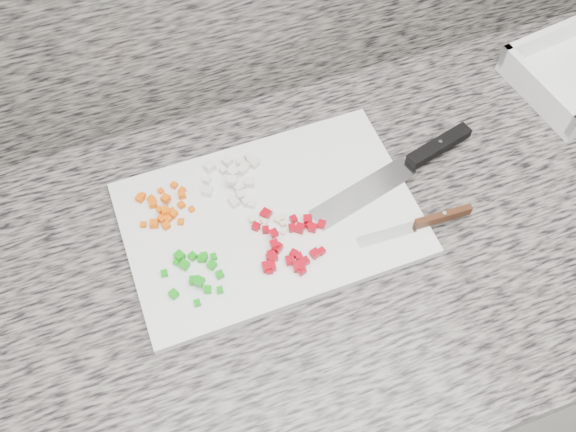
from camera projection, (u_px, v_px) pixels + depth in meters
name	position (u px, v px, depth m)	size (l,w,h in m)	color
cabinet	(331.00, 347.00, 1.33)	(3.92, 0.62, 0.86)	beige
countertop	(349.00, 239.00, 0.94)	(3.96, 0.64, 0.04)	slate
cutting_board	(270.00, 219.00, 0.93)	(0.42, 0.28, 0.01)	white
carrot_pile	(164.00, 208.00, 0.92)	(0.08, 0.08, 0.02)	#E95B05
onion_pile	(236.00, 176.00, 0.95)	(0.10, 0.10, 0.02)	silver
green_pepper_pile	(195.00, 270.00, 0.87)	(0.08, 0.09, 0.02)	#0D990E
red_pepper_pile	(288.00, 246.00, 0.89)	(0.11, 0.12, 0.02)	#9E020F
garlic_pile	(271.00, 221.00, 0.91)	(0.05, 0.05, 0.01)	beige
chef_knife	(414.00, 161.00, 0.97)	(0.29, 0.10, 0.02)	#BABDC1
paring_knife	(429.00, 221.00, 0.91)	(0.17, 0.02, 0.02)	#BABDC1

